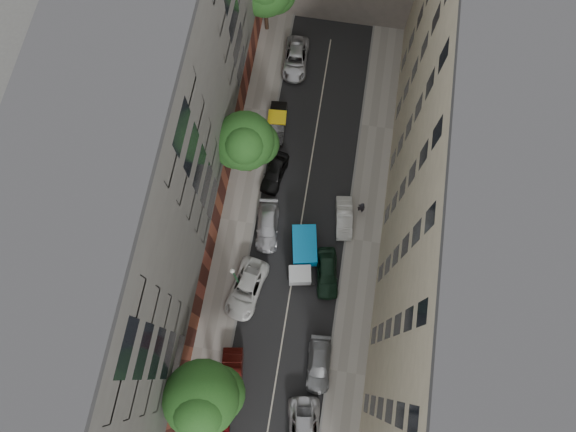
% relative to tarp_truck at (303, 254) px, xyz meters
% --- Properties ---
extents(ground, '(120.00, 120.00, 0.00)m').
position_rel_tarp_truck_xyz_m(ground, '(-0.60, 2.29, -1.23)').
color(ground, '#4C4C49').
rests_on(ground, ground).
extents(road_surface, '(8.00, 44.00, 0.02)m').
position_rel_tarp_truck_xyz_m(road_surface, '(-0.60, 2.29, -1.22)').
color(road_surface, black).
rests_on(road_surface, ground).
extents(sidewalk_left, '(3.00, 44.00, 0.15)m').
position_rel_tarp_truck_xyz_m(sidewalk_left, '(-6.10, 2.29, -1.16)').
color(sidewalk_left, gray).
rests_on(sidewalk_left, ground).
extents(sidewalk_right, '(3.00, 44.00, 0.15)m').
position_rel_tarp_truck_xyz_m(sidewalk_right, '(4.90, 2.29, -1.16)').
color(sidewalk_right, gray).
rests_on(sidewalk_right, ground).
extents(building_left, '(8.00, 44.00, 20.00)m').
position_rel_tarp_truck_xyz_m(building_left, '(-11.60, 2.29, 8.77)').
color(building_left, '#514F4C').
rests_on(building_left, ground).
extents(building_right, '(8.00, 44.00, 20.00)m').
position_rel_tarp_truck_xyz_m(building_right, '(10.40, 2.29, 8.77)').
color(building_right, '#B9AD90').
rests_on(building_right, ground).
extents(tarp_truck, '(2.73, 5.13, 2.24)m').
position_rel_tarp_truck_xyz_m(tarp_truck, '(0.00, 0.00, 0.00)').
color(tarp_truck, black).
rests_on(tarp_truck, ground).
extents(car_left_1, '(2.24, 4.65, 1.47)m').
position_rel_tarp_truck_xyz_m(car_left_1, '(-4.00, -10.49, -0.50)').
color(car_left_1, '#4B130F').
rests_on(car_left_1, ground).
extents(car_left_2, '(3.33, 5.66, 1.48)m').
position_rel_tarp_truck_xyz_m(car_left_2, '(-4.20, -3.51, -0.49)').
color(car_left_2, silver).
rests_on(car_left_2, ground).
extents(car_left_3, '(2.38, 4.82, 1.35)m').
position_rel_tarp_truck_xyz_m(car_left_3, '(-3.40, 2.09, -0.56)').
color(car_left_3, '#BBBBC0').
rests_on(car_left_3, ground).
extents(car_left_4, '(2.32, 4.33, 1.40)m').
position_rel_tarp_truck_xyz_m(car_left_4, '(-3.62, 7.07, -0.53)').
color(car_left_4, black).
rests_on(car_left_4, ground).
extents(car_left_5, '(1.80, 4.33, 1.39)m').
position_rel_tarp_truck_xyz_m(car_left_5, '(-4.20, 11.92, -0.54)').
color(car_left_5, black).
rests_on(car_left_5, ground).
extents(car_left_6, '(2.52, 5.08, 1.38)m').
position_rel_tarp_truck_xyz_m(car_left_6, '(-3.61, 18.89, -0.54)').
color(car_left_6, silver).
rests_on(car_left_6, ground).
extents(car_right_1, '(2.15, 4.62, 1.30)m').
position_rel_tarp_truck_xyz_m(car_right_1, '(2.59, -8.51, -0.58)').
color(car_right_1, gray).
rests_on(car_right_1, ground).
extents(car_right_2, '(2.51, 4.66, 1.51)m').
position_rel_tarp_truck_xyz_m(car_right_2, '(2.20, -1.13, -0.48)').
color(car_right_2, black).
rests_on(car_right_2, ground).
extents(car_right_3, '(1.89, 4.04, 1.28)m').
position_rel_tarp_truck_xyz_m(car_right_3, '(3.00, 3.89, -0.59)').
color(car_right_3, silver).
rests_on(car_right_3, ground).
extents(tree_near, '(5.43, 5.17, 9.21)m').
position_rel_tarp_truck_xyz_m(tree_near, '(-5.10, -12.17, 5.12)').
color(tree_near, '#382619').
rests_on(tree_near, sidewalk_left).
extents(tree_mid, '(5.07, 4.76, 8.48)m').
position_rel_tarp_truck_xyz_m(tree_mid, '(-5.80, 7.11, 4.62)').
color(tree_mid, '#382619').
rests_on(tree_mid, sidewalk_left).
extents(lamp_post, '(0.36, 0.36, 5.93)m').
position_rel_tarp_truck_xyz_m(lamp_post, '(-4.90, -3.13, 2.61)').
color(lamp_post, '#175127').
rests_on(lamp_post, sidewalk_left).
extents(pedestrian, '(0.74, 0.58, 1.79)m').
position_rel_tarp_truck_xyz_m(pedestrian, '(4.33, 4.96, -0.19)').
color(pedestrian, black).
rests_on(pedestrian, sidewalk_right).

